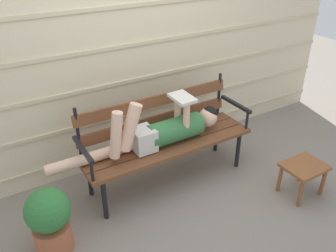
{
  "coord_description": "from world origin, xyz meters",
  "views": [
    {
      "loc": [
        -1.49,
        -2.38,
        2.25
      ],
      "look_at": [
        0.0,
        0.08,
        0.63
      ],
      "focal_mm": 37.51,
      "sensor_mm": 36.0,
      "label": 1
    }
  ],
  "objects_px": {
    "park_bench": "(164,135)",
    "footstool": "(304,171)",
    "potted_plant": "(50,220)",
    "reclining_person": "(162,131)"
  },
  "relations": [
    {
      "from": "reclining_person",
      "to": "potted_plant",
      "type": "bearing_deg",
      "value": -165.88
    },
    {
      "from": "footstool",
      "to": "reclining_person",
      "type": "bearing_deg",
      "value": 141.57
    },
    {
      "from": "park_bench",
      "to": "potted_plant",
      "type": "relative_size",
      "value": 2.95
    },
    {
      "from": "footstool",
      "to": "potted_plant",
      "type": "distance_m",
      "value": 2.29
    },
    {
      "from": "park_bench",
      "to": "potted_plant",
      "type": "height_order",
      "value": "park_bench"
    },
    {
      "from": "park_bench",
      "to": "reclining_person",
      "type": "xyz_separation_m",
      "value": [
        -0.07,
        -0.07,
        0.1
      ]
    },
    {
      "from": "park_bench",
      "to": "footstool",
      "type": "height_order",
      "value": "park_bench"
    },
    {
      "from": "footstool",
      "to": "potted_plant",
      "type": "height_order",
      "value": "potted_plant"
    },
    {
      "from": "park_bench",
      "to": "potted_plant",
      "type": "distance_m",
      "value": 1.3
    },
    {
      "from": "reclining_person",
      "to": "footstool",
      "type": "bearing_deg",
      "value": -38.43
    }
  ]
}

